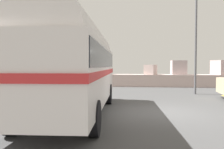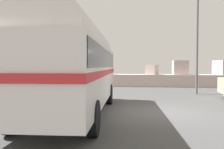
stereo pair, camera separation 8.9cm
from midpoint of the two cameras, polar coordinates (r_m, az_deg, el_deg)
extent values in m
cube|color=#454546|center=(9.58, 12.09, -9.11)|extent=(32.00, 26.00, 0.02)
cube|color=#C0A7A0|center=(21.21, 8.91, -1.47)|extent=(31.36, 1.80, 1.10)
sphere|color=#BEB592|center=(23.83, -22.90, 1.30)|extent=(1.00, 1.00, 1.00)
sphere|color=#C8A9A8|center=(22.60, -15.77, 1.23)|extent=(0.90, 0.90, 0.90)
cube|color=#C6999D|center=(21.73, -7.86, 1.15)|extent=(1.04, 1.04, 0.82)
sphere|color=#AFA6A6|center=(21.29, -1.02, 1.09)|extent=(0.77, 0.77, 0.77)
cube|color=#BFA69F|center=(20.98, 9.44, 1.20)|extent=(1.24, 1.21, 0.89)
cube|color=#BDA7A7|center=(21.76, 16.12, 1.69)|extent=(1.31, 1.29, 1.28)
cube|color=beige|center=(22.35, 25.21, 1.58)|extent=(1.53, 1.62, 1.28)
cylinder|color=black|center=(11.59, -12.08, -4.70)|extent=(0.33, 0.97, 0.96)
cylinder|color=black|center=(11.21, -1.09, -4.89)|extent=(0.33, 0.97, 0.96)
cylinder|color=black|center=(6.77, -23.98, -9.70)|extent=(0.33, 0.97, 0.96)
cylinder|color=black|center=(6.11, -4.87, -10.82)|extent=(0.33, 0.97, 0.96)
cube|color=silver|center=(8.72, -9.66, 0.16)|extent=(2.85, 8.52, 2.10)
cylinder|color=silver|center=(8.75, -9.70, 7.05)|extent=(2.63, 8.17, 2.20)
cube|color=red|center=(8.72, -9.66, 0.51)|extent=(2.90, 8.60, 0.20)
cube|color=black|center=(8.72, -9.68, 3.96)|extent=(2.87, 8.18, 0.64)
cube|color=silver|center=(12.96, -5.41, -3.04)|extent=(2.29, 0.28, 0.28)
cylinder|color=#5B5B60|center=(16.11, 19.98, 7.92)|extent=(0.14, 0.14, 7.07)
camera|label=1|loc=(0.04, -90.30, -0.01)|focal=36.74mm
camera|label=2|loc=(0.04, 89.70, 0.01)|focal=36.74mm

